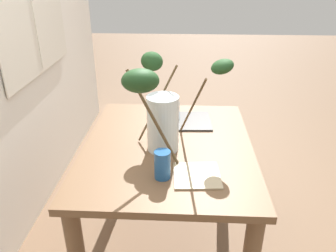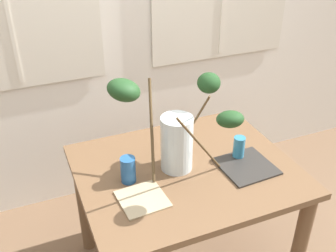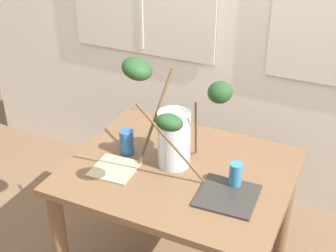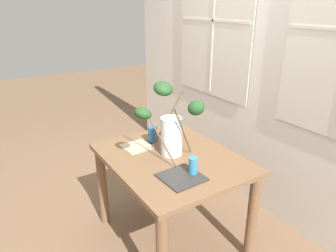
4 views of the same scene
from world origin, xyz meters
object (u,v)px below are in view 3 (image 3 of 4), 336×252
Objects in this scene: vase_with_branches at (171,124)px; plate_square_right at (227,196)px; drinking_glass_blue_left at (127,142)px; dining_table at (179,191)px; plate_square_left at (115,169)px; drinking_glass_blue_right at (236,175)px.

vase_with_branches is 0.43m from plate_square_right.
vase_with_branches reaches higher than plate_square_right.
plate_square_right is at bearing -21.72° from vase_with_branches.
drinking_glass_blue_left is 0.61m from plate_square_right.
dining_table is 4.17× the size of plate_square_right.
plate_square_left is at bearing -176.79° from plate_square_right.
vase_with_branches is 2.95× the size of plate_square_left.
drinking_glass_blue_right is at bearing -7.72° from vase_with_branches.
vase_with_branches reaches higher than drinking_glass_blue_right.
plate_square_left is 0.80× the size of plate_square_right.
drinking_glass_blue_right is 0.60m from plate_square_left.
dining_table is at bearing -1.88° from drinking_glass_blue_left.
dining_table is at bearing 26.90° from plate_square_left.
vase_with_branches is 0.30m from drinking_glass_blue_left.
plate_square_left reaches higher than dining_table.
dining_table is 0.34m from plate_square_right.
drinking_glass_blue_right reaches higher than plate_square_left.
drinking_glass_blue_left is 0.60m from drinking_glass_blue_right.
plate_square_right is at bearing -21.56° from dining_table.
vase_with_branches reaches higher than plate_square_left.
plate_square_left is (0.02, -0.16, -0.06)m from drinking_glass_blue_left.
drinking_glass_blue_right is at bearing -4.65° from dining_table.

